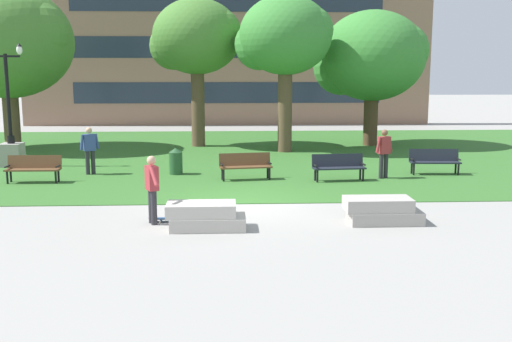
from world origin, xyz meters
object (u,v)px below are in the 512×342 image
Objects in this scene: person_skateboarder at (152,185)px; person_bystander_near_lawn at (90,148)px; park_bench_near_right at (338,165)px; trash_bin at (176,161)px; park_bench_far_left at (34,167)px; lamp_post_center at (11,141)px; park_bench_near_left at (434,160)px; park_bench_far_right at (245,164)px; concrete_block_center at (205,216)px; concrete_block_left at (381,211)px; skateboard at (169,219)px; person_bystander_far_lawn at (384,151)px.

person_skateboarder is 7.78m from person_bystander_near_lawn.
trash_bin reaches higher than park_bench_near_right.
park_bench_far_left is 4.01m from lamp_post_center.
park_bench_near_left is 3.88m from park_bench_near_right.
person_skateboarder is 7.01m from trash_bin.
person_skateboarder is at bearing -89.83° from trash_bin.
park_bench_near_left is at bearing 6.02° from park_bench_far_right.
park_bench_far_left is at bearing -136.53° from person_bystander_near_lawn.
concrete_block_left is (4.39, 0.37, 0.00)m from concrete_block_center.
concrete_block_left is 11.47m from person_bystander_near_lawn.
skateboard is 0.60× the size of person_bystander_far_lawn.
concrete_block_center is 10.76m from park_bench_near_left.
park_bench_far_right reaches higher than skateboard.
person_bystander_far_lawn reaches higher than skateboard.
concrete_block_left is 1.12× the size of person_skateboarder.
person_bystander_far_lawn reaches higher than park_bench_far_right.
concrete_block_left is 9.18m from trash_bin.
skateboard is 9.02m from person_bystander_far_lawn.
park_bench_near_right is at bearing -0.84° from park_bench_far_left.
park_bench_far_left is 0.97× the size of park_bench_far_right.
concrete_block_left is at bearing -51.41° from trash_bin.
park_bench_near_left is at bearing 19.40° from person_bystander_far_lawn.
person_bystander_near_lawn is (3.49, -2.00, -0.01)m from lamp_post_center.
park_bench_near_left is (9.38, 6.59, -0.43)m from person_skateboarder.
person_bystander_far_lawn is (1.61, 6.03, 0.68)m from concrete_block_left.
park_bench_near_right reaches higher than skateboard.
park_bench_near_right is 0.39× the size of lamp_post_center.
park_bench_far_left is (-4.68, 5.65, -0.43)m from person_skateboarder.
park_bench_near_left is 1.01× the size of park_bench_far_left.
lamp_post_center is (-1.94, 3.48, 0.46)m from park_bench_far_left.
concrete_block_left is 1.12× the size of person_bystander_near_lawn.
park_bench_near_left is at bearing -9.03° from lamp_post_center.
park_bench_near_right is (5.66, 5.49, -0.43)m from person_skateboarder.
person_bystander_far_lawn is (6.93, 5.69, 0.90)m from skateboard.
person_bystander_far_lawn is at bearing 39.40° from skateboard.
trash_bin is (-0.40, 6.83, 0.42)m from skateboard.
concrete_block_center is 4.40m from concrete_block_left.
park_bench_near_left is 6.94m from park_bench_far_right.
park_bench_far_right is at bearing -179.98° from person_bystander_far_lawn.
trash_bin is (4.66, 1.35, -0.04)m from park_bench_far_left.
skateboard is 0.56× the size of park_bench_near_right.
concrete_block_left is 1.87× the size of skateboard.
trash_bin is at bearing 165.14° from park_bench_near_right.
concrete_block_left is at bearing -3.65° from skateboard.
park_bench_far_right is (2.48, 5.86, -0.43)m from person_skateboarder.
concrete_block_left is at bearing -39.59° from person_bystander_near_lawn.
lamp_post_center is at bearing 129.36° from concrete_block_center.
skateboard is at bearing 142.77° from concrete_block_center.
park_bench_near_right is 1.76m from person_bystander_far_lawn.
park_bench_near_left is at bearing 61.48° from concrete_block_left.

